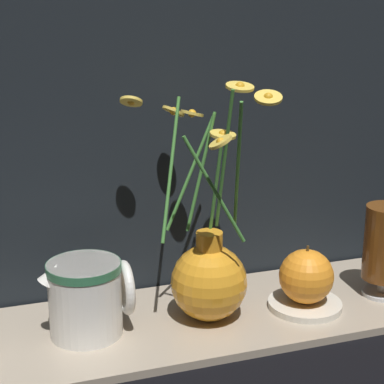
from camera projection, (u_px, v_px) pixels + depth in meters
The scene contains 6 objects.
ground_plane at pixel (186, 325), 0.96m from camera, with size 6.00×6.00×0.00m, color black.
shelf at pixel (186, 321), 0.96m from camera, with size 0.80×0.24×0.01m.
vase_with_flowers at pixel (209, 274), 0.94m from camera, with size 0.22×0.20×0.35m.
ceramic_pitcher at pixel (87, 295), 0.90m from camera, with size 0.13×0.10×0.12m.
saucer_plate at pixel (305, 304), 0.99m from camera, with size 0.11×0.11×0.01m.
orange_fruit at pixel (306, 276), 0.98m from camera, with size 0.08×0.08×0.09m.
Camera 1 is at (-0.27, -0.83, 0.46)m, focal length 60.00 mm.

